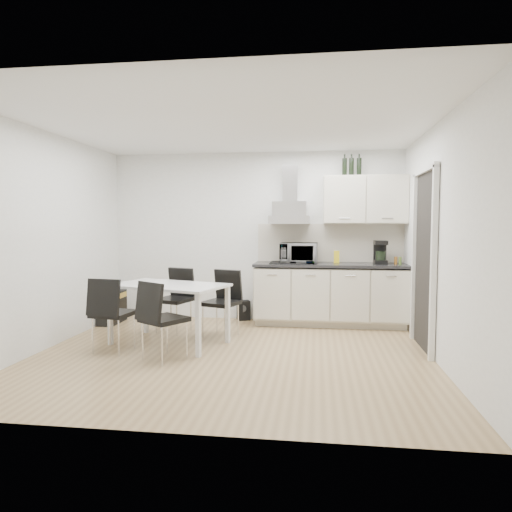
{
  "coord_description": "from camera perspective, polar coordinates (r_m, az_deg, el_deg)",
  "views": [
    {
      "loc": [
        0.95,
        -5.06,
        1.49
      ],
      "look_at": [
        0.21,
        0.54,
        1.1
      ],
      "focal_mm": 32.0,
      "sensor_mm": 36.0,
      "label": 1
    }
  ],
  "objects": [
    {
      "name": "chair_near_left",
      "position": [
        5.63,
        -17.36,
        -6.99
      ],
      "size": [
        0.5,
        0.56,
        0.88
      ],
      "primitive_type": null,
      "rotation": [
        0.0,
        0.0,
        -0.14
      ],
      "color": "black",
      "rests_on": "ground"
    },
    {
      "name": "chair_near_right",
      "position": [
        5.15,
        -11.38,
        -7.89
      ],
      "size": [
        0.64,
        0.66,
        0.88
      ],
      "primitive_type": null,
      "rotation": [
        0.0,
        0.0,
        -0.57
      ],
      "color": "black",
      "rests_on": "ground"
    },
    {
      "name": "wall_back",
      "position": [
        7.12,
        -0.11,
        2.43
      ],
      "size": [
        4.5,
        0.1,
        2.6
      ],
      "primitive_type": "cube",
      "color": "white",
      "rests_on": "ground"
    },
    {
      "name": "guitar_amp",
      "position": [
        7.27,
        -17.55,
        -6.12
      ],
      "size": [
        0.26,
        0.58,
        0.48
      ],
      "rotation": [
        0.0,
        0.0,
        0.02
      ],
      "color": "black",
      "rests_on": "ground"
    },
    {
      "name": "ground",
      "position": [
        5.36,
        -3.03,
        -12.21
      ],
      "size": [
        4.5,
        4.5,
        0.0
      ],
      "primitive_type": "plane",
      "color": "tan",
      "rests_on": "ground"
    },
    {
      "name": "ceiling",
      "position": [
        5.26,
        -3.13,
        16.11
      ],
      "size": [
        4.5,
        4.5,
        0.0
      ],
      "primitive_type": "plane",
      "color": "white",
      "rests_on": "wall_back"
    },
    {
      "name": "kitchenette",
      "position": [
        6.83,
        9.54,
        -1.64
      ],
      "size": [
        2.22,
        0.64,
        2.52
      ],
      "color": "beige",
      "rests_on": "ground"
    },
    {
      "name": "chair_far_left",
      "position": [
        6.43,
        -10.27,
        -5.51
      ],
      "size": [
        0.57,
        0.61,
        0.88
      ],
      "primitive_type": null,
      "rotation": [
        0.0,
        0.0,
        2.83
      ],
      "color": "black",
      "rests_on": "ground"
    },
    {
      "name": "wall_front",
      "position": [
        3.21,
        -9.69,
        0.46
      ],
      "size": [
        4.5,
        0.1,
        2.6
      ],
      "primitive_type": "cube",
      "color": "white",
      "rests_on": "ground"
    },
    {
      "name": "wall_left",
      "position": [
        5.99,
        -24.76,
        1.77
      ],
      "size": [
        0.1,
        4.0,
        2.6
      ],
      "primitive_type": "cube",
      "color": "white",
      "rests_on": "ground"
    },
    {
      "name": "dining_table",
      "position": [
        5.79,
        -10.82,
        -4.3
      ],
      "size": [
        1.55,
        1.17,
        0.75
      ],
      "rotation": [
        0.0,
        0.0,
        -0.31
      ],
      "color": "white",
      "rests_on": "ground"
    },
    {
      "name": "doorway",
      "position": [
        5.76,
        20.16,
        -0.67
      ],
      "size": [
        0.08,
        1.04,
        2.1
      ],
      "primitive_type": "cube",
      "color": "white",
      "rests_on": "ground"
    },
    {
      "name": "wall_right",
      "position": [
        5.23,
        21.97,
        1.57
      ],
      "size": [
        0.1,
        4.0,
        2.6
      ],
      "primitive_type": "cube",
      "color": "white",
      "rests_on": "ground"
    },
    {
      "name": "chair_far_right",
      "position": [
        6.09,
        -4.44,
        -5.98
      ],
      "size": [
        0.58,
        0.62,
        0.88
      ],
      "primitive_type": null,
      "rotation": [
        0.0,
        0.0,
        2.79
      ],
      "color": "black",
      "rests_on": "ground"
    },
    {
      "name": "floor_speaker",
      "position": [
        7.17,
        -1.56,
        -6.8
      ],
      "size": [
        0.23,
        0.22,
        0.3
      ],
      "primitive_type": "cube",
      "rotation": [
        0.0,
        0.0,
        0.4
      ],
      "color": "black",
      "rests_on": "ground"
    }
  ]
}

